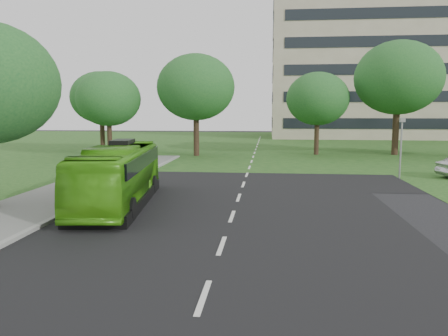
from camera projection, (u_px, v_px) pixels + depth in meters
The scene contains 10 objects.
ground at pixel (227, 230), 16.22m from camera, with size 160.00×160.00×0.00m, color black.
street_surfaces at pixel (248, 160), 38.70m from camera, with size 120.00×120.00×0.15m.
office_building at pixel (392, 62), 73.46m from camera, with size 40.10×20.10×25.00m.
tree_park_a at pixel (108, 99), 41.58m from camera, with size 6.12×6.12×8.13m.
tree_park_b at pixel (196, 87), 42.03m from camera, with size 7.51×7.51×9.84m.
tree_park_c at pixel (318, 99), 43.25m from camera, with size 6.19×6.19×8.22m.
tree_park_d at pixel (398, 78), 42.84m from camera, with size 8.49×8.49×11.23m.
tree_park_f at pixel (101, 98), 45.80m from camera, with size 6.36×6.36×8.50m.
bus at pixel (119, 175), 20.44m from camera, with size 2.35×10.03×2.79m, color #4BAB17.
camera_pole at pixel (401, 140), 28.17m from camera, with size 0.37×0.33×3.95m.
Camera 1 is at (1.50, -15.72, 4.38)m, focal length 35.00 mm.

